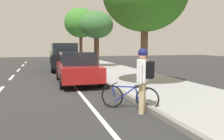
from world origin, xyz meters
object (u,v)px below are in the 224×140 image
parked_sedan_red_second (77,68)px  cyclist_with_backpack (144,74)px  street_tree_far_end (96,25)px  street_tree_corner (81,23)px  parked_suv_green_far (61,54)px  parked_suv_black_mid (65,56)px  bicycle_at_curb (129,97)px

parked_sedan_red_second → cyclist_with_backpack: bearing=-80.1°
street_tree_far_end → street_tree_corner: (0.00, 7.52, 0.89)m
parked_suv_green_far → street_tree_far_end: 6.23m
cyclist_with_backpack → parked_suv_black_mid: bearing=94.7°
street_tree_far_end → parked_suv_green_far: bearing=113.7°
parked_suv_black_mid → street_tree_far_end: street_tree_far_end is taller
street_tree_far_end → street_tree_corner: bearing=90.0°
parked_sedan_red_second → parked_suv_green_far: 12.06m
bicycle_at_curb → street_tree_corner: size_ratio=0.24×
bicycle_at_curb → cyclist_with_backpack: 0.88m
parked_suv_green_far → parked_sedan_red_second: bearing=-91.2°
parked_suv_green_far → bicycle_at_curb: parked_suv_green_far is taller
parked_sedan_red_second → cyclist_with_backpack: size_ratio=2.52×
parked_sedan_red_second → parked_suv_black_mid: bearing=90.1°
parked_suv_green_far → parked_suv_black_mid: bearing=-92.4°
parked_suv_green_far → bicycle_at_curb: 17.10m
parked_sedan_red_second → street_tree_far_end: bearing=69.3°
bicycle_at_curb → cyclist_with_backpack: bearing=-64.8°
bicycle_at_curb → cyclist_with_backpack: (0.22, -0.46, 0.72)m
parked_suv_green_far → cyclist_with_backpack: 17.56m
cyclist_with_backpack → bicycle_at_curb: bearing=115.2°
parked_sedan_red_second → bicycle_at_curb: 5.09m
parked_suv_black_mid → parked_suv_green_far: size_ratio=1.00×
bicycle_at_curb → street_tree_far_end: size_ratio=0.32×
parked_suv_green_far → street_tree_corner: size_ratio=0.82×
street_tree_far_end → parked_sedan_red_second: bearing=-110.7°
cyclist_with_backpack → street_tree_far_end: size_ratio=0.40×
parked_sedan_red_second → parked_suv_green_far: (0.24, 12.05, 0.27)m
parked_suv_black_mid → cyclist_with_backpack: bearing=-85.3°
street_tree_corner → street_tree_far_end: bearing=-90.0°
cyclist_with_backpack → street_tree_far_end: 12.58m
bicycle_at_curb → street_tree_far_end: 12.32m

